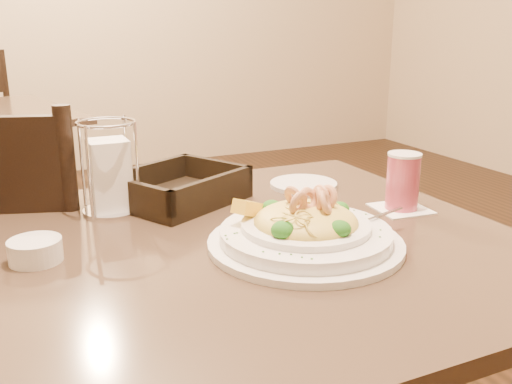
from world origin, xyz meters
name	(u,v)px	position (x,y,z in m)	size (l,w,h in m)	color
main_table	(260,348)	(0.00, 0.00, 0.49)	(0.90, 0.90, 0.71)	black
dining_chair_near	(11,283)	(-0.42, 0.49, 0.50)	(0.53, 0.53, 0.93)	black
pasta_bowl	(305,230)	(0.05, -0.07, 0.75)	(0.37, 0.34, 0.11)	white
drink_glass	(403,182)	(0.33, 0.02, 0.77)	(0.11, 0.11, 0.12)	white
bread_basket	(179,191)	(-0.07, 0.27, 0.74)	(0.32, 0.30, 0.07)	black
napkin_caddy	(110,173)	(-0.21, 0.26, 0.79)	(0.12, 0.12, 0.19)	silver
side_plate	(303,184)	(0.23, 0.26, 0.72)	(0.16, 0.16, 0.01)	white
butter_ramekin	(35,251)	(-0.37, 0.06, 0.73)	(0.08, 0.08, 0.04)	white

